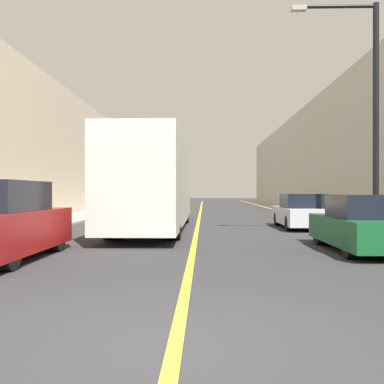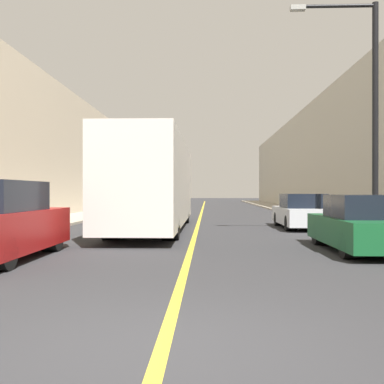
% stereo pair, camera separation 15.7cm
% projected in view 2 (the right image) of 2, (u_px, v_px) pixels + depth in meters
% --- Properties ---
extents(ground_plane, '(200.00, 200.00, 0.00)m').
position_uv_depth(ground_plane, '(162.00, 349.00, 4.45)').
color(ground_plane, '#2D2D30').
extents(sidewalk_left, '(2.76, 72.00, 0.12)m').
position_uv_depth(sidewalk_left, '(110.00, 211.00, 34.68)').
color(sidewalk_left, '#A89E8C').
rests_on(sidewalk_left, ground).
extents(sidewalk_right, '(2.76, 72.00, 0.12)m').
position_uv_depth(sidewalk_right, '(295.00, 211.00, 34.19)').
color(sidewalk_right, '#A89E8C').
rests_on(sidewalk_right, ground).
extents(building_row_left, '(4.00, 72.00, 8.17)m').
position_uv_depth(building_row_left, '(66.00, 159.00, 34.79)').
color(building_row_left, beige).
rests_on(building_row_left, ground).
extents(building_row_right, '(4.00, 72.00, 8.56)m').
position_uv_depth(building_row_right, '(340.00, 156.00, 34.06)').
color(building_row_right, '#B7B2A3').
rests_on(building_row_right, ground).
extents(road_center_line, '(0.16, 72.00, 0.01)m').
position_uv_depth(road_center_line, '(202.00, 212.00, 34.43)').
color(road_center_line, gold).
rests_on(road_center_line, ground).
extents(bus, '(2.46, 12.33, 3.53)m').
position_uv_depth(bus, '(155.00, 183.00, 18.23)').
color(bus, silver).
rests_on(bus, ground).
extents(car_right_near, '(1.89, 4.39, 1.48)m').
position_uv_depth(car_right_near, '(363.00, 226.00, 11.62)').
color(car_right_near, '#145128').
rests_on(car_right_near, ground).
extents(car_right_mid, '(1.84, 4.54, 1.46)m').
position_uv_depth(car_right_mid, '(302.00, 213.00, 18.96)').
color(car_right_mid, silver).
rests_on(car_right_mid, ground).
extents(street_lamp_right, '(2.92, 0.24, 7.74)m').
position_uv_depth(street_lamp_right, '(367.00, 101.00, 14.95)').
color(street_lamp_right, black).
rests_on(street_lamp_right, sidewalk_right).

